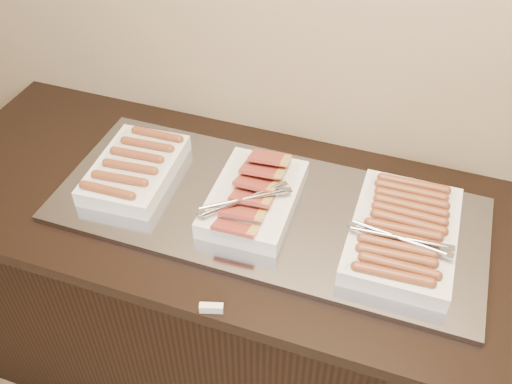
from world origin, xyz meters
TOP-DOWN VIEW (x-y plane):
  - counter at (0.00, 2.13)m, footprint 2.06×0.76m
  - warming_tray at (0.01, 2.13)m, footprint 1.20×0.50m
  - dish_left at (-0.40, 2.13)m, footprint 0.24×0.35m
  - dish_center at (-0.03, 2.13)m, footprint 0.25×0.37m
  - dish_right at (0.38, 2.13)m, footprint 0.28×0.40m
  - label_holder at (-0.01, 1.77)m, footprint 0.06×0.03m

SIDE VIEW (x-z plane):
  - counter at x=0.00m, z-range 0.00..0.90m
  - warming_tray at x=0.01m, z-range 0.90..0.92m
  - label_holder at x=-0.01m, z-range 0.90..0.92m
  - dish_left at x=-0.40m, z-range 0.91..0.98m
  - dish_center at x=-0.03m, z-range 0.91..0.99m
  - dish_right at x=0.38m, z-range 0.91..0.99m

